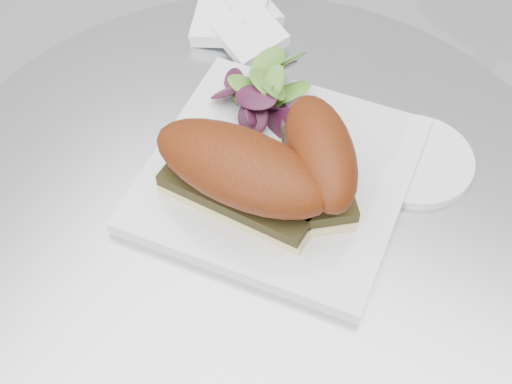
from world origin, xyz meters
The scene contains 7 objects.
table centered at (0.00, 0.00, 0.49)m, with size 0.70×0.70×0.73m.
plate centered at (0.00, 0.05, 0.74)m, with size 0.26×0.26×0.02m, color silver.
sandwich_left centered at (-0.01, 0.00, 0.79)m, with size 0.19×0.09×0.08m.
sandwich_right centered at (0.05, 0.05, 0.79)m, with size 0.14×0.15×0.08m.
salad centered at (-0.05, 0.12, 0.77)m, with size 0.10×0.10×0.05m, color #5A8E2E, non-canonical shape.
napkin centered at (-0.14, 0.22, 0.74)m, with size 0.12×0.12×0.02m, color white, non-canonical shape.
saucer centered at (0.12, 0.14, 0.74)m, with size 0.13×0.13×0.01m, color silver.
Camera 1 is at (0.21, -0.37, 1.32)m, focal length 50.00 mm.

